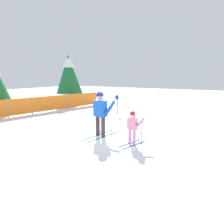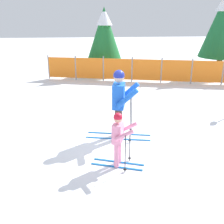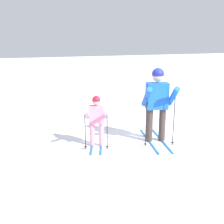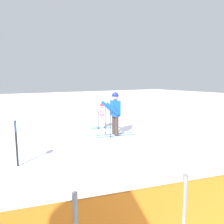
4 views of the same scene
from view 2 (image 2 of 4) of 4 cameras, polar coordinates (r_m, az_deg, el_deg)
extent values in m
plane|color=white|center=(7.44, 1.88, -5.01)|extent=(60.00, 60.00, 0.00)
cube|color=#1966B2|center=(7.58, 1.43, -4.44)|extent=(1.65, 0.39, 0.02)
cube|color=#1966B2|center=(7.29, 1.18, -5.46)|extent=(1.65, 0.39, 0.02)
cylinder|color=#3F332D|center=(7.42, 1.45, -1.57)|extent=(0.16, 0.16, 0.80)
cylinder|color=#3F332D|center=(7.13, 1.21, -2.50)|extent=(0.16, 0.16, 0.80)
cube|color=blue|center=(7.04, 1.38, 3.33)|extent=(0.38, 0.54, 0.62)
cylinder|color=blue|center=(7.31, 3.44, 4.17)|extent=(0.56, 0.24, 0.53)
cylinder|color=blue|center=(6.72, 3.09, 2.76)|extent=(0.56, 0.24, 0.53)
sphere|color=#D8AD8C|center=(6.92, 1.41, 7.05)|extent=(0.27, 0.27, 0.27)
sphere|color=navy|center=(6.91, 1.41, 7.42)|extent=(0.28, 0.28, 0.28)
cylinder|color=black|center=(7.49, 4.02, 0.22)|extent=(0.02, 0.02, 1.24)
cylinder|color=black|center=(7.69, 3.92, -3.70)|extent=(0.07, 0.07, 0.01)
cylinder|color=black|center=(6.87, 3.72, -1.59)|extent=(0.02, 0.02, 1.24)
cylinder|color=black|center=(7.10, 3.62, -5.80)|extent=(0.07, 0.07, 0.01)
cube|color=#1966B2|center=(6.24, 1.38, -10.11)|extent=(1.07, 0.42, 0.02)
cube|color=#1966B2|center=(6.06, 0.91, -11.08)|extent=(1.07, 0.42, 0.02)
cylinder|color=pink|center=(6.11, 1.40, -7.87)|extent=(0.11, 0.11, 0.53)
cylinder|color=pink|center=(5.92, 0.93, -8.80)|extent=(0.11, 0.11, 0.53)
cube|color=pink|center=(5.81, 1.20, -4.23)|extent=(0.29, 0.37, 0.41)
cylinder|color=pink|center=(5.94, 3.36, -3.14)|extent=(0.41, 0.21, 0.29)
cylinder|color=pink|center=(5.57, 2.53, -4.74)|extent=(0.41, 0.21, 0.29)
sphere|color=#D8AD8C|center=(5.69, 1.22, -1.35)|extent=(0.18, 0.18, 0.18)
sphere|color=red|center=(5.68, 1.23, -1.06)|extent=(0.19, 0.19, 0.19)
cylinder|color=black|center=(6.13, 3.65, -6.45)|extent=(0.02, 0.02, 0.82)
cylinder|color=black|center=(6.30, 3.58, -9.33)|extent=(0.07, 0.07, 0.01)
cylinder|color=black|center=(5.70, 2.70, -8.57)|extent=(0.02, 0.02, 0.82)
cylinder|color=black|center=(5.88, 2.64, -11.59)|extent=(0.07, 0.07, 0.01)
cylinder|color=gray|center=(14.08, -12.75, 8.89)|extent=(0.06, 0.06, 1.15)
cylinder|color=gray|center=(13.66, -7.40, 8.89)|extent=(0.06, 0.06, 1.15)
cylinder|color=gray|center=(13.36, -1.75, 8.80)|extent=(0.06, 0.06, 1.15)
cylinder|color=gray|center=(13.19, 4.08, 8.61)|extent=(0.06, 0.06, 1.15)
cylinder|color=gray|center=(13.16, 10.00, 8.34)|extent=(0.06, 0.06, 1.15)
cylinder|color=gray|center=(13.27, 15.88, 7.98)|extent=(0.06, 0.06, 1.15)
cylinder|color=gray|center=(13.51, 21.60, 7.55)|extent=(0.06, 0.06, 1.15)
cube|color=orange|center=(13.86, -10.11, 8.90)|extent=(1.32, 0.34, 0.96)
cube|color=orange|center=(13.49, -4.61, 8.85)|extent=(1.32, 0.34, 0.96)
cube|color=orange|center=(13.26, 1.15, 8.72)|extent=(1.32, 0.34, 0.96)
cube|color=orange|center=(13.16, 7.04, 8.49)|extent=(1.32, 0.34, 0.96)
cube|color=orange|center=(13.20, 12.96, 8.17)|extent=(1.32, 0.34, 0.96)
cube|color=orange|center=(13.37, 18.77, 7.77)|extent=(1.32, 0.34, 0.96)
cylinder|color=#4C3823|center=(15.91, 20.88, 8.83)|extent=(0.28, 0.28, 0.89)
cone|color=#1B6635|center=(15.69, 21.85, 16.39)|extent=(2.27, 2.27, 3.33)
cylinder|color=#4C3823|center=(14.77, -1.52, 8.99)|extent=(0.22, 0.22, 0.71)
cone|color=#1D6B31|center=(14.55, -1.58, 15.46)|extent=(1.80, 1.80, 2.63)
cone|color=white|center=(14.52, -1.61, 18.78)|extent=(0.81, 0.81, 0.79)
camera|label=1|loc=(5.67, -61.90, 1.10)|focal=28.00mm
camera|label=3|loc=(7.42, 56.40, 6.04)|focal=45.00mm
camera|label=4|loc=(15.18, 16.64, 15.92)|focal=35.00mm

